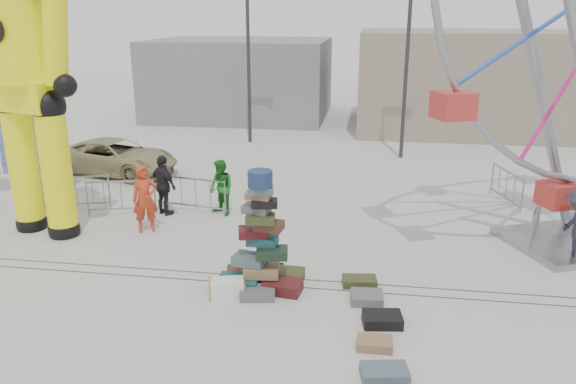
# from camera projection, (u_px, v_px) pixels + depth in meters

# --- Properties ---
(ground) EXTENTS (90.00, 90.00, 0.00)m
(ground) POSITION_uv_depth(u_px,v_px,m) (284.00, 299.00, 12.12)
(ground) COLOR #9E9E99
(ground) RESTS_ON ground
(track_line_near) EXTENTS (40.00, 0.04, 0.01)m
(track_line_near) POSITION_uv_depth(u_px,v_px,m) (288.00, 287.00, 12.69)
(track_line_near) COLOR #47443F
(track_line_near) RESTS_ON ground
(track_line_far) EXTENTS (40.00, 0.04, 0.01)m
(track_line_far) POSITION_uv_depth(u_px,v_px,m) (291.00, 279.00, 13.06)
(track_line_far) COLOR #47443F
(track_line_far) RESTS_ON ground
(building_right) EXTENTS (12.00, 8.00, 5.00)m
(building_right) POSITION_uv_depth(u_px,v_px,m) (476.00, 81.00, 29.18)
(building_right) COLOR gray
(building_right) RESTS_ON ground
(building_left) EXTENTS (10.00, 8.00, 4.40)m
(building_left) POSITION_uv_depth(u_px,v_px,m) (241.00, 78.00, 33.00)
(building_left) COLOR gray
(building_left) RESTS_ON ground
(lamp_post_right) EXTENTS (1.41, 0.25, 8.00)m
(lamp_post_right) POSITION_uv_depth(u_px,v_px,m) (410.00, 49.00, 22.54)
(lamp_post_right) COLOR #2D2D30
(lamp_post_right) RESTS_ON ground
(lamp_post_left) EXTENTS (1.41, 0.25, 8.00)m
(lamp_post_left) POSITION_uv_depth(u_px,v_px,m) (250.00, 45.00, 25.42)
(lamp_post_left) COLOR #2D2D30
(lamp_post_left) RESTS_ON ground
(suitcase_tower) EXTENTS (1.91, 1.71, 2.73)m
(suitcase_tower) POSITION_uv_depth(u_px,v_px,m) (261.00, 255.00, 12.49)
(suitcase_tower) COLOR #1A4C4F
(suitcase_tower) RESTS_ON ground
(crash_test_dummy) EXTENTS (3.32, 1.47, 8.37)m
(crash_test_dummy) POSITION_uv_depth(u_px,v_px,m) (26.00, 73.00, 14.49)
(crash_test_dummy) COLOR black
(crash_test_dummy) RESTS_ON ground
(steamer_trunk) EXTENTS (0.87, 0.64, 0.37)m
(steamer_trunk) POSITION_uv_depth(u_px,v_px,m) (227.00, 288.00, 12.25)
(steamer_trunk) COLOR silver
(steamer_trunk) RESTS_ON ground
(row_case_0) EXTENTS (0.82, 0.54, 0.19)m
(row_case_0) POSITION_uv_depth(u_px,v_px,m) (359.00, 281.00, 12.74)
(row_case_0) COLOR #3B3F1F
(row_case_0) RESTS_ON ground
(row_case_1) EXTENTS (0.72, 0.62, 0.20)m
(row_case_1) POSITION_uv_depth(u_px,v_px,m) (367.00, 298.00, 12.00)
(row_case_1) COLOR slate
(row_case_1) RESTS_ON ground
(row_case_2) EXTENTS (0.84, 0.63, 0.23)m
(row_case_2) POSITION_uv_depth(u_px,v_px,m) (382.00, 319.00, 11.12)
(row_case_2) COLOR black
(row_case_2) RESTS_ON ground
(row_case_3) EXTENTS (0.66, 0.45, 0.18)m
(row_case_3) POSITION_uv_depth(u_px,v_px,m) (375.00, 343.00, 10.36)
(row_case_3) COLOR #916D4A
(row_case_3) RESTS_ON ground
(row_case_4) EXTENTS (0.87, 0.63, 0.20)m
(row_case_4) POSITION_uv_depth(u_px,v_px,m) (385.00, 373.00, 9.49)
(row_case_4) COLOR #4A606A
(row_case_4) RESTS_ON ground
(barricade_dummy_a) EXTENTS (1.95, 0.66, 1.10)m
(barricade_dummy_a) POSITION_uv_depth(u_px,v_px,m) (76.00, 192.00, 17.50)
(barricade_dummy_a) COLOR gray
(barricade_dummy_a) RESTS_ON ground
(barricade_dummy_b) EXTENTS (1.95, 0.64, 1.10)m
(barricade_dummy_b) POSITION_uv_depth(u_px,v_px,m) (121.00, 197.00, 17.06)
(barricade_dummy_b) COLOR gray
(barricade_dummy_b) RESTS_ON ground
(barricade_dummy_c) EXTENTS (1.98, 0.47, 1.10)m
(barricade_dummy_c) POSITION_uv_depth(u_px,v_px,m) (196.00, 194.00, 17.31)
(barricade_dummy_c) COLOR gray
(barricade_dummy_c) RESTS_ON ground
(barricade_wheel_front) EXTENTS (0.79, 1.91, 1.10)m
(barricade_wheel_front) POSITION_uv_depth(u_px,v_px,m) (536.00, 222.00, 15.07)
(barricade_wheel_front) COLOR gray
(barricade_wheel_front) RESTS_ON ground
(barricade_wheel_back) EXTENTS (0.62, 1.96, 1.10)m
(barricade_wheel_back) POSITION_uv_depth(u_px,v_px,m) (506.00, 187.00, 18.07)
(barricade_wheel_back) COLOR gray
(barricade_wheel_back) RESTS_ON ground
(pedestrian_red) EXTENTS (0.83, 0.74, 1.92)m
(pedestrian_red) POSITION_uv_depth(u_px,v_px,m) (145.00, 199.00, 15.60)
(pedestrian_red) COLOR #B03419
(pedestrian_red) RESTS_ON ground
(pedestrian_green) EXTENTS (1.05, 1.02, 1.71)m
(pedestrian_green) POSITION_uv_depth(u_px,v_px,m) (221.00, 188.00, 16.94)
(pedestrian_green) COLOR #1A691D
(pedestrian_green) RESTS_ON ground
(pedestrian_black) EXTENTS (1.16, 0.97, 1.86)m
(pedestrian_black) POSITION_uv_depth(u_px,v_px,m) (164.00, 185.00, 16.93)
(pedestrian_black) COLOR black
(pedestrian_black) RESTS_ON ground
(pedestrian_grey) EXTENTS (0.71, 1.23, 1.89)m
(pedestrian_grey) POSITION_uv_depth(u_px,v_px,m) (576.00, 227.00, 13.64)
(pedestrian_grey) COLOR #282835
(pedestrian_grey) RESTS_ON ground
(parked_suv) EXTENTS (5.10, 3.15, 1.32)m
(parked_suv) POSITION_uv_depth(u_px,v_px,m) (116.00, 157.00, 21.33)
(parked_suv) COLOR #9B9264
(parked_suv) RESTS_ON ground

